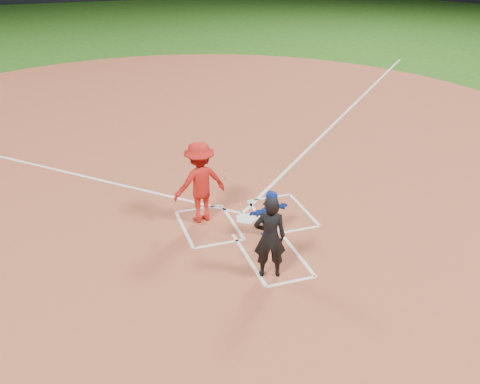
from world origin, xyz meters
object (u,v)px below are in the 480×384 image
object	(u,v)px
home_plate	(246,219)
batter_at_plate	(200,182)
umpire	(270,237)
catcher	(271,213)

from	to	relation	value
home_plate	batter_at_plate	size ratio (longest dim) A/B	0.29
home_plate	umpire	world-z (taller)	umpire
umpire	batter_at_plate	bearing A→B (deg)	-60.16
batter_at_plate	umpire	bearing A→B (deg)	-75.33
batter_at_plate	catcher	bearing A→B (deg)	-41.49
catcher	batter_at_plate	xyz separation A→B (m)	(-1.37, 1.21, 0.45)
catcher	batter_at_plate	world-z (taller)	batter_at_plate
catcher	home_plate	bearing A→B (deg)	-81.11
home_plate	catcher	distance (m)	1.07
home_plate	batter_at_plate	distance (m)	1.51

